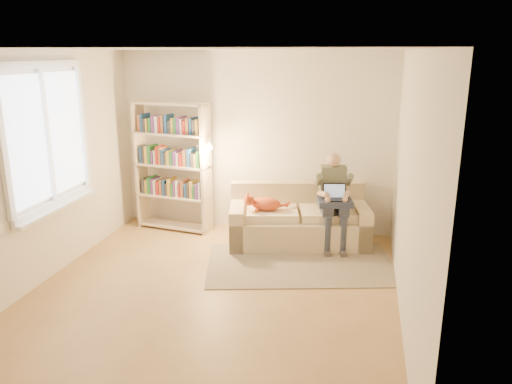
% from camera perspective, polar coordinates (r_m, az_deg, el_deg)
% --- Properties ---
extents(floor, '(4.50, 4.50, 0.00)m').
position_cam_1_polar(floor, '(5.64, -5.06, -11.49)').
color(floor, '#9A7546').
rests_on(floor, ground).
extents(ceiling, '(4.00, 4.50, 0.02)m').
position_cam_1_polar(ceiling, '(5.01, -5.80, 15.95)').
color(ceiling, white).
rests_on(ceiling, wall_back).
extents(wall_left, '(0.02, 4.50, 2.60)m').
position_cam_1_polar(wall_left, '(6.07, -23.72, 2.29)').
color(wall_left, silver).
rests_on(wall_left, floor).
extents(wall_right, '(0.02, 4.50, 2.60)m').
position_cam_1_polar(wall_right, '(4.97, 17.20, 0.14)').
color(wall_right, silver).
rests_on(wall_right, floor).
extents(wall_back, '(4.00, 0.02, 2.60)m').
position_cam_1_polar(wall_back, '(7.30, -0.09, 5.71)').
color(wall_back, silver).
rests_on(wall_back, floor).
extents(wall_front, '(4.00, 0.02, 2.60)m').
position_cam_1_polar(wall_front, '(3.22, -17.60, -8.45)').
color(wall_front, silver).
rests_on(wall_front, floor).
extents(window, '(0.12, 1.52, 1.69)m').
position_cam_1_polar(window, '(6.19, -22.34, 3.38)').
color(window, white).
rests_on(window, wall_left).
extents(sofa, '(2.01, 1.22, 0.80)m').
position_cam_1_polar(sofa, '(6.95, 4.86, -3.49)').
color(sofa, '#C8B78E').
rests_on(sofa, floor).
extents(person, '(0.44, 0.60, 1.28)m').
position_cam_1_polar(person, '(6.73, 8.86, -0.33)').
color(person, '#666C57').
rests_on(person, sofa).
extents(cat, '(0.59, 0.30, 0.22)m').
position_cam_1_polar(cat, '(6.72, 1.14, -1.31)').
color(cat, orange).
rests_on(cat, sofa).
extents(blanket, '(0.51, 0.45, 0.08)m').
position_cam_1_polar(blanket, '(6.64, 8.41, -1.11)').
color(blanket, '#262C42').
rests_on(blanket, person).
extents(laptop, '(0.34, 0.30, 0.26)m').
position_cam_1_polar(laptop, '(6.62, 8.42, -0.37)').
color(laptop, black).
rests_on(laptop, blanket).
extents(bookshelf, '(1.25, 0.53, 1.90)m').
position_cam_1_polar(bookshelf, '(7.35, -9.51, 3.59)').
color(bookshelf, beige).
rests_on(bookshelf, floor).
extents(rug, '(2.57, 1.87, 0.01)m').
position_cam_1_polar(rug, '(6.35, 5.12, -8.16)').
color(rug, gray).
rests_on(rug, floor).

